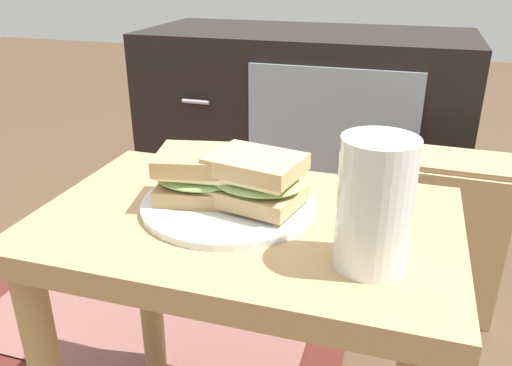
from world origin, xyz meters
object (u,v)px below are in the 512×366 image
(plate, at_px, (228,204))
(sandwich_back, at_px, (256,179))
(beer_glass, at_px, (374,205))
(paper_bag, at_px, (451,238))
(tv_cabinet, at_px, (304,126))
(sandwich_front, at_px, (201,175))

(plate, relative_size, sandwich_back, 1.65)
(plate, xyz_separation_m, beer_glass, (0.20, -0.09, 0.07))
(beer_glass, xyz_separation_m, paper_bag, (0.15, 0.60, -0.34))
(beer_glass, bearing_deg, sandwich_back, 151.70)
(beer_glass, bearing_deg, tv_cabinet, 105.73)
(tv_cabinet, relative_size, sandwich_front, 6.93)
(tv_cabinet, height_order, paper_bag, tv_cabinet)
(sandwich_back, xyz_separation_m, paper_bag, (0.31, 0.51, -0.32))
(tv_cabinet, distance_m, paper_bag, 0.62)
(sandwich_back, relative_size, beer_glass, 0.97)
(tv_cabinet, height_order, sandwich_front, tv_cabinet)
(sandwich_front, xyz_separation_m, beer_glass, (0.24, -0.09, 0.03))
(plate, bearing_deg, beer_glass, -23.90)
(paper_bag, bearing_deg, beer_glass, -104.09)
(tv_cabinet, relative_size, plate, 4.01)
(beer_glass, distance_m, paper_bag, 0.71)
(tv_cabinet, relative_size, beer_glass, 6.40)
(tv_cabinet, height_order, plate, tv_cabinet)
(sandwich_front, xyz_separation_m, paper_bag, (0.39, 0.51, -0.31))
(plate, bearing_deg, paper_bag, 55.40)
(sandwich_back, bearing_deg, sandwich_front, 176.17)
(sandwich_back, bearing_deg, tv_cabinet, 97.75)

